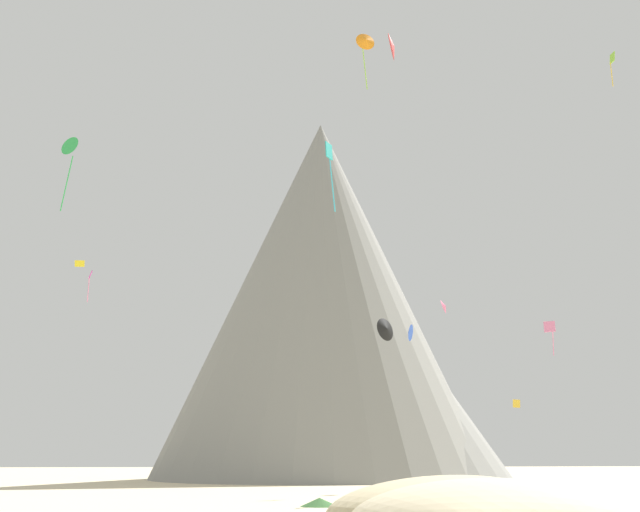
{
  "coord_description": "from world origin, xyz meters",
  "views": [
    {
      "loc": [
        -9.14,
        -28.5,
        3.17
      ],
      "look_at": [
        -2.24,
        31.61,
        19.27
      ],
      "focal_mm": 42.22,
      "sensor_mm": 36.0,
      "label": 1
    }
  ],
  "objects": [
    {
      "name": "bush_near_right",
      "position": [
        -3.36,
        22.2,
        0.27
      ],
      "size": [
        3.38,
        3.38,
        0.55
      ],
      "primitive_type": "cone",
      "rotation": [
        0.0,
        0.0,
        1.1
      ],
      "color": "#386633",
      "rests_on": "ground_plane"
    },
    {
      "name": "dune_foreground_right",
      "position": [
        3.97,
        16.83,
        0.0
      ],
      "size": [
        19.52,
        15.81,
        4.14
      ],
      "primitive_type": "ellipsoid",
      "rotation": [
        0.0,
        0.0,
        0.51
      ],
      "color": "#CCBA8E",
      "rests_on": "ground_plane"
    },
    {
      "name": "kite_teal_mid",
      "position": [
        -2.64,
        21.81,
        23.79
      ],
      "size": [
        0.77,
        0.84,
        5.31
      ],
      "rotation": [
        0.0,
        0.0,
        3.19
      ],
      "color": "teal"
    },
    {
      "name": "kite_rainbow_mid",
      "position": [
        12.73,
        47.18,
        18.36
      ],
      "size": [
        1.34,
        1.68,
        1.52
      ],
      "rotation": [
        0.0,
        0.0,
        1.11
      ],
      "color": "#E5668C"
    },
    {
      "name": "kite_green_mid",
      "position": [
        -21.95,
        26.49,
        25.82
      ],
      "size": [
        1.67,
        1.32,
        5.93
      ],
      "rotation": [
        0.0,
        0.0,
        2.61
      ],
      "color": "green"
    },
    {
      "name": "kite_yellow_mid",
      "position": [
        -26.96,
        57.27,
        24.41
      ],
      "size": [
        1.08,
        0.41,
        0.79
      ],
      "rotation": [
        0.0,
        0.0,
        5.68
      ],
      "color": "yellow"
    },
    {
      "name": "kite_red_high",
      "position": [
        1.39,
        18.1,
        31.16
      ],
      "size": [
        1.11,
        2.05,
        1.96
      ],
      "rotation": [
        0.0,
        0.0,
        1.3
      ],
      "color": "red"
    },
    {
      "name": "kite_pink_mid",
      "position": [
        21.28,
        40.71,
        15.0
      ],
      "size": [
        1.05,
        0.72,
        3.36
      ],
      "rotation": [
        0.0,
        0.0,
        5.04
      ],
      "color": "pink"
    },
    {
      "name": "kite_orange_high",
      "position": [
        1.75,
        30.55,
        38.99
      ],
      "size": [
        1.8,
        0.84,
        5.67
      ],
      "rotation": [
        0.0,
        0.0,
        0.14
      ],
      "color": "orange"
    },
    {
      "name": "kite_lime_high",
      "position": [
        27.2,
        34.61,
        40.86
      ],
      "size": [
        0.56,
        0.88,
        3.66
      ],
      "rotation": [
        0.0,
        0.0,
        0.91
      ],
      "color": "#8CD133"
    },
    {
      "name": "bush_mid_center",
      "position": [
        8.78,
        10.29,
        0.38
      ],
      "size": [
        1.67,
        1.67,
        0.75
      ],
      "primitive_type": "cone",
      "rotation": [
        0.0,
        0.0,
        4.09
      ],
      "color": "#568442",
      "rests_on": "ground_plane"
    },
    {
      "name": "kite_blue_low",
      "position": [
        4.41,
        28.44,
        12.46
      ],
      "size": [
        1.01,
        1.38,
        1.34
      ],
      "rotation": [
        0.0,
        0.0,
        4.23
      ],
      "color": "blue"
    },
    {
      "name": "kite_gold_low",
      "position": [
        18.94,
        44.72,
        8.19
      ],
      "size": [
        0.61,
        0.61,
        0.86
      ],
      "rotation": [
        0.0,
        0.0,
        4.83
      ],
      "color": "gold"
    },
    {
      "name": "kite_magenta_mid",
      "position": [
        -23.8,
        47.46,
        20.33
      ],
      "size": [
        0.46,
        0.69,
        3.22
      ],
      "rotation": [
        0.0,
        0.0,
        4.13
      ],
      "color": "#D1339E"
    },
    {
      "name": "rock_massif",
      "position": [
        4.36,
        82.69,
        21.97
      ],
      "size": [
        63.82,
        59.09,
        54.44
      ],
      "color": "gray",
      "rests_on": "ground_plane"
    },
    {
      "name": "kite_black_mid",
      "position": [
        4.53,
        37.95,
        14.28
      ],
      "size": [
        2.11,
        1.8,
        2.15
      ],
      "rotation": [
        0.0,
        0.0,
        0.64
      ],
      "color": "black"
    }
  ]
}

